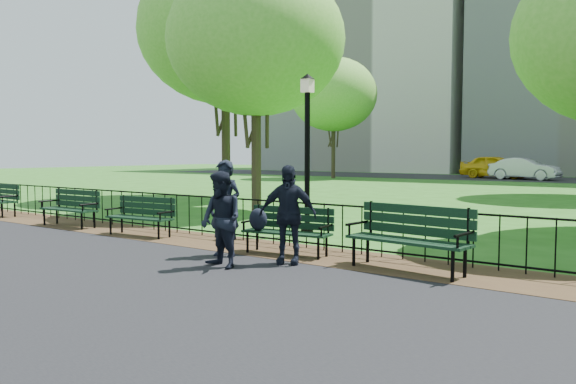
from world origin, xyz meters
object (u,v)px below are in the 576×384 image
Objects in this scene: park_bench_left_a at (143,212)px; tree_far_w at (334,94)px; person_right at (288,214)px; park_bench_main at (276,223)px; person_left at (225,208)px; person_mid at (221,220)px; tree_mid_w at (225,31)px; park_bench_left_b at (72,204)px; sedan_silver at (525,169)px; tree_near_w at (256,40)px; taxi at (495,167)px; lamppost at (307,148)px; park_bench_right_a at (411,231)px.

park_bench_left_a is 29.49m from tree_far_w.
park_bench_main is at bearing 114.44° from person_right.
person_mid is at bearing -58.11° from person_left.
tree_far_w is (-5.83, 17.84, -0.68)m from tree_mid_w.
park_bench_left_b reaches higher than park_bench_main.
park_bench_left_a is 0.38× the size of sedan_silver.
person_mid is (5.02, -7.02, -4.51)m from tree_near_w.
park_bench_main is 8.80m from tree_near_w.
tree_near_w reaches higher than park_bench_main.
taxi is at bearing 81.58° from tree_mid_w.
tree_mid_w is at bearing 116.46° from park_bench_left_a.
person_left reaches higher than park_bench_left_b.
person_mid is (15.16, -28.20, -5.24)m from tree_far_w.
park_bench_left_a is 0.48× the size of lamppost.
taxi is at bearing 92.17° from park_bench_main.
person_right is (1.51, -2.80, -1.11)m from lamppost.
park_bench_left_a is 4.50m from person_right.
tree_mid_w is at bearing 124.93° from person_left.
park_bench_right_a is 0.26× the size of tree_near_w.
park_bench_left_b is (-2.66, -0.01, 0.03)m from park_bench_left_a.
park_bench_main is 2.71m from lamppost.
tree_far_w reaches higher than tree_near_w.
park_bench_left_b is at bearing 165.41° from person_left.
tree_mid_w is (-11.86, 8.80, 6.06)m from park_bench_right_a.
sedan_silver is at bearing -114.66° from taxi.
park_bench_left_a reaches higher than park_bench_main.
taxi reaches higher than park_bench_main.
lamppost reaches higher than park_bench_left_a.
taxi reaches higher than park_bench_left_b.
tree_near_w reaches higher than park_bench_right_a.
taxi is at bearing 75.83° from person_right.
tree_near_w is at bearing 137.36° from person_mid.
tree_near_w is (1.43, 5.48, 4.72)m from park_bench_left_b.
tree_near_w is 9.47m from person_right.
person_right reaches higher than park_bench_right_a.
tree_far_w is (-10.14, 21.18, 0.72)m from tree_near_w.
park_bench_left_b is 7.38m from tree_near_w.
taxi is at bearing 91.02° from person_left.
tree_near_w is at bearing 108.18° from person_right.
park_bench_right_a reaches higher than park_bench_main.
person_mid is at bearing -150.50° from person_right.
park_bench_left_a is 0.20× the size of tree_far_w.
person_mid is (6.46, -1.54, 0.21)m from park_bench_left_b.
lamppost is 3.97m from person_mid.
tree_mid_w reaches higher than person_right.
park_bench_left_b is 11.12m from tree_mid_w.
park_bench_left_b is 1.04× the size of person_left.
park_bench_right_a is 0.23× the size of tree_far_w.
park_bench_left_b is 0.21× the size of tree_far_w.
person_right is at bearing -167.69° from sedan_silver.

